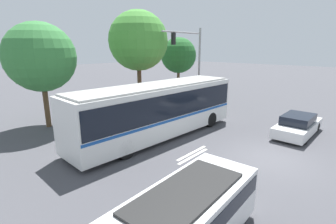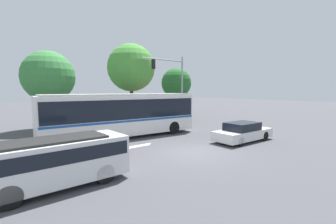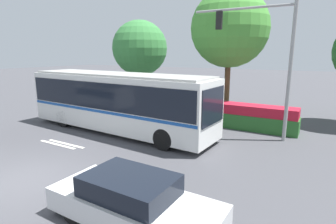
{
  "view_description": "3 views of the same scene",
  "coord_description": "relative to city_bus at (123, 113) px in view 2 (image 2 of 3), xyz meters",
  "views": [
    {
      "loc": [
        -11.68,
        -3.64,
        5.3
      ],
      "look_at": [
        -0.08,
        6.48,
        1.29
      ],
      "focal_mm": 26.67,
      "sensor_mm": 36.0,
      "label": 1
    },
    {
      "loc": [
        -8.88,
        -9.13,
        3.5
      ],
      "look_at": [
        2.34,
        5.31,
        1.74
      ],
      "focal_mm": 24.53,
      "sensor_mm": 36.0,
      "label": 2
    },
    {
      "loc": [
        8.51,
        -4.84,
        4.26
      ],
      "look_at": [
        3.05,
        4.53,
        1.88
      ],
      "focal_mm": 28.59,
      "sensor_mm": 36.0,
      "label": 3
    }
  ],
  "objects": [
    {
      "name": "lane_stripe_mid",
      "position": [
        -0.98,
        -3.29,
        -1.82
      ],
      "size": [
        2.4,
        0.16,
        0.01
      ],
      "primitive_type": "cube",
      "color": "silver",
      "rests_on": "ground"
    },
    {
      "name": "sedan_foreground",
      "position": [
        5.87,
        -6.3,
        -1.21
      ],
      "size": [
        4.56,
        1.85,
        1.3
      ],
      "rotation": [
        0.0,
        0.0,
        -0.02
      ],
      "color": "silver",
      "rests_on": "ground"
    },
    {
      "name": "city_bus",
      "position": [
        0.0,
        0.0,
        0.0
      ],
      "size": [
        11.5,
        3.19,
        3.21
      ],
      "rotation": [
        0.0,
        0.0,
        -0.05
      ],
      "color": "silver",
      "rests_on": "ground"
    },
    {
      "name": "ground_plane",
      "position": [
        1.19,
        -6.27,
        -1.83
      ],
      "size": [
        140.0,
        140.0,
        0.0
      ],
      "primitive_type": "plane",
      "color": "#444449"
    },
    {
      "name": "street_tree_right",
      "position": [
        11.88,
        8.03,
        2.57
      ],
      "size": [
        3.94,
        3.94,
        6.39
      ],
      "color": "brown",
      "rests_on": "ground"
    },
    {
      "name": "flowering_hedge",
      "position": [
        5.84,
        4.11,
        -1.14
      ],
      "size": [
        6.06,
        1.23,
        1.4
      ],
      "color": "#286028",
      "rests_on": "ground"
    },
    {
      "name": "lane_stripe_near",
      "position": [
        -0.71,
        -3.01,
        -1.82
      ],
      "size": [
        2.4,
        0.16,
        0.01
      ],
      "primitive_type": "cube",
      "color": "silver",
      "rests_on": "ground"
    },
    {
      "name": "street_tree_centre",
      "position": [
        4.18,
        6.17,
        3.97
      ],
      "size": [
        4.95,
        4.95,
        8.29
      ],
      "color": "brown",
      "rests_on": "ground"
    },
    {
      "name": "street_tree_left",
      "position": [
        -3.53,
        7.05,
        2.83
      ],
      "size": [
        4.45,
        4.45,
        6.9
      ],
      "color": "brown",
      "rests_on": "ground"
    },
    {
      "name": "traffic_light_pole",
      "position": [
        7.17,
        2.77,
        2.64
      ],
      "size": [
        4.98,
        0.24,
        6.89
      ],
      "rotation": [
        0.0,
        0.0,
        3.14
      ],
      "color": "gray",
      "rests_on": "ground"
    },
    {
      "name": "suv_left_lane",
      "position": [
        -5.97,
        -6.58,
        -0.79
      ],
      "size": [
        5.03,
        2.08,
        1.78
      ],
      "rotation": [
        0.0,
        0.0,
        0.03
      ],
      "color": "silver",
      "rests_on": "ground"
    }
  ]
}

